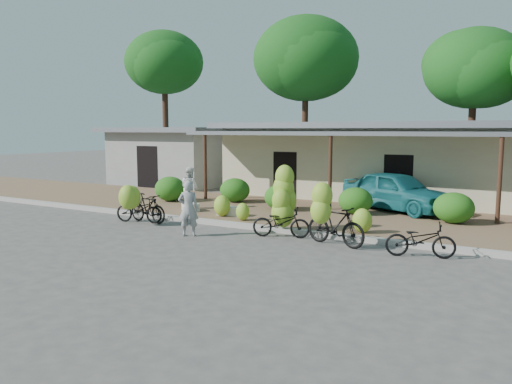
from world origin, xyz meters
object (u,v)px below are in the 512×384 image
tree_center_right (471,67)px  bystander (190,188)px  sack_near (230,211)px  vendor (188,209)px  teal_van (396,191)px  bike_far_left (137,207)px  bike_center (283,207)px  bike_right (332,220)px  tree_back_left (163,61)px  sack_far (191,207)px  bike_far_right (420,240)px  bike_left (144,205)px  tree_far_center (304,57)px

tree_center_right → bystander: bearing=-121.6°
sack_near → vendor: bearing=-81.1°
teal_van → bike_far_left: bearing=155.4°
bike_center → bike_right: bike_center is taller
tree_back_left → sack_far: bearing=-46.2°
tree_center_right → bike_far_right: tree_center_right is taller
tree_center_right → sack_far: bearing=-119.6°
bike_left → sack_near: (2.02, 2.06, -0.32)m
tree_far_center → teal_van: tree_far_center is taller
bike_left → bystander: bearing=8.8°
bystander → sack_near: bearing=-175.4°
bike_far_right → teal_van: teal_van is taller
bike_center → vendor: 2.71m
tree_back_left → teal_van: tree_back_left is taller
bike_far_right → bystander: bearing=58.1°
bike_far_left → bike_center: 5.02m
tree_center_right → bike_left: size_ratio=4.91×
bike_right → vendor: size_ratio=1.18×
bystander → bike_far_right: bearing=-176.9°
tree_back_left → teal_van: (15.89, -6.11, -6.32)m
tree_back_left → bike_far_left: size_ratio=5.11×
tree_center_right → sack_near: (-5.77, -13.46, -5.91)m
sack_near → tree_back_left: bearing=138.4°
bike_right → teal_van: bike_right is taller
tree_center_right → bike_right: tree_center_right is taller
tree_center_right → bike_right: size_ratio=4.29×
teal_van → tree_back_left: bearing=93.0°
bike_far_left → bike_center: bearing=-94.0°
bike_right → sack_far: (-6.30, 2.21, -0.45)m
tree_back_left → bike_far_right: bearing=-33.8°
tree_far_center → vendor: bearing=-76.9°
bike_right → bystander: bike_right is taller
tree_center_right → bike_far_left: bearing=-117.0°
sack_near → teal_van: (4.66, 3.85, 0.57)m
tree_far_center → bike_right: (7.73, -15.04, -6.49)m
tree_far_center → bystander: bearing=-85.0°
tree_back_left → vendor: (11.69, -12.88, -6.36)m
bike_left → tree_center_right: bearing=-20.8°
bike_far_left → bystander: 2.80m
bike_left → bystander: bystander is taller
bike_far_right → vendor: bearing=82.3°
tree_back_left → bike_left: bearing=-52.5°
tree_center_right → vendor: size_ratio=5.06×
tree_far_center → bike_left: tree_far_center is taller
bike_right → bike_far_right: (2.25, -0.00, -0.28)m
tree_center_right → bike_center: (-3.02, -14.93, -5.36)m
tree_far_center → tree_center_right: (9.00, 0.50, -1.03)m
tree_far_center → bystander: tree_far_center is taller
sack_far → teal_van: 7.48m
sack_near → bystander: bearing=164.8°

